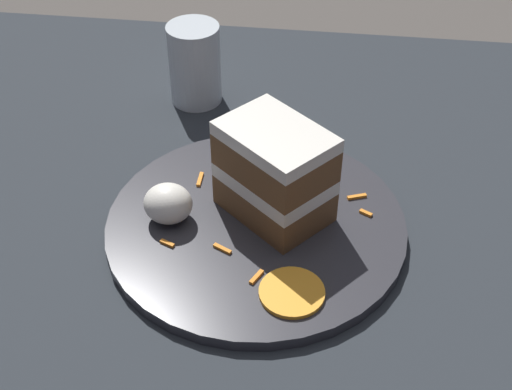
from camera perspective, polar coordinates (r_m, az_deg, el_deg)
ground_plane at (r=0.70m, az=3.65°, el=-8.15°), size 6.00×6.00×0.00m
dining_table at (r=0.68m, az=3.70°, el=-7.33°), size 1.03×0.97×0.03m
plate at (r=0.71m, az=-0.00°, el=-2.50°), size 0.30×0.30×0.01m
cake_slice at (r=0.69m, az=1.51°, el=1.82°), size 0.13×0.12×0.10m
cream_dollop at (r=0.70m, az=-7.05°, el=-0.68°), size 0.05×0.04×0.04m
orange_garnish at (r=0.64m, az=2.89°, el=-7.78°), size 0.06×0.06×0.00m
carrot_shreds_scatter at (r=0.71m, az=0.76°, el=-1.55°), size 0.20×0.20×0.00m
drinking_glass at (r=0.89m, az=-4.90°, el=10.02°), size 0.06×0.06×0.10m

